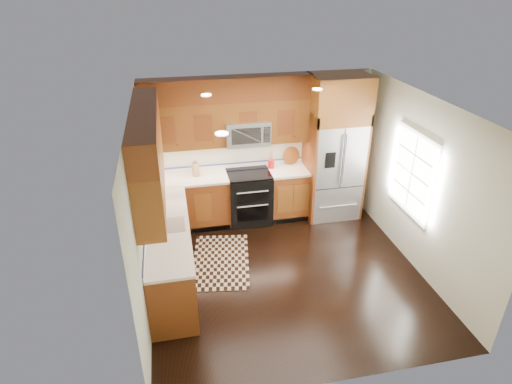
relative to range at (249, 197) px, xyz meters
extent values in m
plane|color=black|center=(0.25, -1.67, -0.47)|extent=(4.00, 4.00, 0.00)
cube|color=beige|center=(0.25, 0.33, 0.83)|extent=(4.00, 0.02, 2.60)
cube|color=beige|center=(-1.75, -1.67, 0.83)|extent=(0.02, 4.00, 2.60)
cube|color=beige|center=(2.25, -1.67, 0.83)|extent=(0.02, 4.00, 2.60)
cube|color=white|center=(2.23, -1.47, 0.93)|extent=(0.04, 1.10, 1.30)
cube|color=white|center=(2.22, -1.47, 0.93)|extent=(0.02, 0.95, 1.15)
cube|color=brown|center=(-1.06, 0.03, -0.02)|extent=(1.37, 0.60, 0.90)
cube|color=brown|center=(0.74, 0.03, -0.02)|extent=(0.72, 0.60, 0.90)
cube|color=brown|center=(-1.45, -1.47, -0.02)|extent=(0.60, 2.40, 0.90)
cube|color=white|center=(-0.32, 0.03, 0.45)|extent=(2.85, 0.62, 0.04)
cube|color=white|center=(-1.45, -1.47, 0.45)|extent=(0.62, 2.40, 0.04)
cube|color=brown|center=(-0.32, 0.17, 1.36)|extent=(2.85, 0.33, 0.75)
cube|color=brown|center=(-1.58, -1.47, 1.36)|extent=(0.33, 2.40, 0.75)
cube|color=brown|center=(-0.32, 0.17, 1.93)|extent=(2.85, 0.33, 0.40)
cube|color=brown|center=(-1.58, -1.47, 1.93)|extent=(0.33, 2.40, 0.40)
cube|color=black|center=(0.00, 0.00, -0.01)|extent=(0.76, 0.64, 0.92)
cube|color=black|center=(0.00, 0.00, 0.47)|extent=(0.76, 0.60, 0.02)
cube|color=black|center=(0.00, -0.31, 0.15)|extent=(0.55, 0.01, 0.18)
cube|color=black|center=(0.00, -0.31, -0.17)|extent=(0.55, 0.01, 0.28)
cylinder|color=#B2B2B7|center=(0.00, -0.34, 0.27)|extent=(0.55, 0.02, 0.02)
cylinder|color=#B2B2B7|center=(0.00, -0.34, 0.00)|extent=(0.55, 0.02, 0.02)
cube|color=#B2B2B7|center=(0.00, 0.13, 1.19)|extent=(0.76, 0.40, 0.42)
cube|color=black|center=(-0.05, -0.06, 1.19)|extent=(0.50, 0.01, 0.28)
cube|color=#B2B2B7|center=(1.55, -0.04, 0.43)|extent=(0.90, 0.74, 1.80)
cube|color=black|center=(1.55, -0.41, 0.78)|extent=(0.01, 0.01, 1.08)
cube|color=black|center=(1.33, -0.41, 0.78)|extent=(0.18, 0.01, 0.28)
cube|color=brown|center=(1.08, -0.04, 0.53)|extent=(0.04, 0.74, 2.00)
cube|color=brown|center=(2.02, -0.04, 0.53)|extent=(0.04, 0.74, 2.00)
cube|color=brown|center=(1.55, -0.04, 1.73)|extent=(0.98, 0.74, 0.80)
cube|color=#B2B2B7|center=(-1.45, -1.47, 0.48)|extent=(0.50, 0.42, 0.02)
cylinder|color=#B2B2B7|center=(-1.65, -1.25, 0.61)|extent=(0.02, 0.02, 0.28)
torus|color=#B2B2B7|center=(-1.65, -1.33, 0.75)|extent=(0.18, 0.02, 0.18)
cube|color=black|center=(-0.68, -1.17, -0.46)|extent=(1.09, 1.57, 0.01)
cube|color=#A97C52|center=(-0.92, 0.12, 0.58)|extent=(0.12, 0.15, 0.22)
cylinder|color=#B41A16|center=(0.44, 0.16, 0.55)|extent=(0.15, 0.15, 0.16)
cylinder|color=brown|center=(0.84, 0.27, 0.48)|extent=(0.40, 0.40, 0.02)
camera|label=1|loc=(-1.26, -6.70, 3.63)|focal=30.00mm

